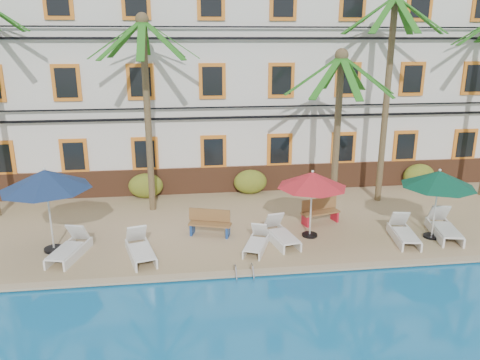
{
  "coord_description": "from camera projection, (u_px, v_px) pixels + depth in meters",
  "views": [
    {
      "loc": [
        -2.91,
        -13.32,
        6.97
      ],
      "look_at": [
        -0.81,
        3.0,
        2.0
      ],
      "focal_mm": 35.0,
      "sensor_mm": 36.0,
      "label": 1
    }
  ],
  "objects": [
    {
      "name": "ground",
      "position": [
        277.0,
        265.0,
        15.02
      ],
      "size": [
        100.0,
        100.0,
        0.0
      ],
      "primitive_type": "plane",
      "color": "#384C23",
      "rests_on": "ground"
    },
    {
      "name": "pool_deck",
      "position": [
        253.0,
        208.0,
        19.73
      ],
      "size": [
        30.0,
        12.0,
        0.25
      ],
      "primitive_type": "cube",
      "color": "tan",
      "rests_on": "ground"
    },
    {
      "name": "pool_coping",
      "position": [
        283.0,
        271.0,
        14.08
      ],
      "size": [
        30.0,
        0.35,
        0.06
      ],
      "primitive_type": "cube",
      "color": "tan",
      "rests_on": "pool_deck"
    },
    {
      "name": "hotel_building",
      "position": [
        238.0,
        73.0,
        22.94
      ],
      "size": [
        25.4,
        6.44,
        10.22
      ],
      "color": "silver",
      "rests_on": "pool_deck"
    },
    {
      "name": "palm_b",
      "position": [
        146.0,
        88.0,
        17.82
      ],
      "size": [
        4.15,
        4.15,
        7.67
      ],
      "color": "brown",
      "rests_on": "pool_deck"
    },
    {
      "name": "palm_c",
      "position": [
        338.0,
        110.0,
        17.48
      ],
      "size": [
        4.15,
        4.15,
        6.41
      ],
      "color": "brown",
      "rests_on": "pool_deck"
    },
    {
      "name": "palm_d",
      "position": [
        389.0,
        72.0,
        18.78
      ],
      "size": [
        4.15,
        4.15,
        8.56
      ],
      "color": "brown",
      "rests_on": "pool_deck"
    },
    {
      "name": "shrub_left",
      "position": [
        146.0,
        186.0,
        20.5
      ],
      "size": [
        1.5,
        0.9,
        1.1
      ],
      "primitive_type": "ellipsoid",
      "color": "#205C1A",
      "rests_on": "pool_deck"
    },
    {
      "name": "shrub_mid",
      "position": [
        250.0,
        182.0,
        21.06
      ],
      "size": [
        1.5,
        0.9,
        1.1
      ],
      "primitive_type": "ellipsoid",
      "color": "#205C1A",
      "rests_on": "pool_deck"
    },
    {
      "name": "shrub_right",
      "position": [
        419.0,
        175.0,
        22.05
      ],
      "size": [
        1.5,
        0.9,
        1.1
      ],
      "primitive_type": "ellipsoid",
      "color": "#205C1A",
      "rests_on": "pool_deck"
    },
    {
      "name": "umbrella_blue",
      "position": [
        45.0,
        180.0,
        14.8
      ],
      "size": [
        2.86,
        2.86,
        2.86
      ],
      "color": "black",
      "rests_on": "pool_deck"
    },
    {
      "name": "umbrella_red",
      "position": [
        312.0,
        180.0,
        16.04
      ],
      "size": [
        2.44,
        2.44,
        2.44
      ],
      "color": "black",
      "rests_on": "pool_deck"
    },
    {
      "name": "umbrella_green",
      "position": [
        439.0,
        179.0,
        15.91
      ],
      "size": [
        2.52,
        2.52,
        2.52
      ],
      "color": "black",
      "rests_on": "pool_deck"
    },
    {
      "name": "lounger_a",
      "position": [
        70.0,
        248.0,
        14.98
      ],
      "size": [
        1.18,
        2.06,
        0.92
      ],
      "color": "silver",
      "rests_on": "pool_deck"
    },
    {
      "name": "lounger_b",
      "position": [
        140.0,
        249.0,
        14.92
      ],
      "size": [
        1.16,
        2.05,
        0.92
      ],
      "color": "silver",
      "rests_on": "pool_deck"
    },
    {
      "name": "lounger_c",
      "position": [
        256.0,
        242.0,
        15.52
      ],
      "size": [
        1.14,
        1.74,
        0.77
      ],
      "color": "silver",
      "rests_on": "pool_deck"
    },
    {
      "name": "lounger_d",
      "position": [
        281.0,
        234.0,
        16.08
      ],
      "size": [
        1.05,
        2.0,
        0.9
      ],
      "color": "silver",
      "rests_on": "pool_deck"
    },
    {
      "name": "lounger_e",
      "position": [
        404.0,
        233.0,
        16.2
      ],
      "size": [
        0.96,
        1.97,
        0.89
      ],
      "color": "silver",
      "rests_on": "pool_deck"
    },
    {
      "name": "lounger_f",
      "position": [
        444.0,
        227.0,
        16.58
      ],
      "size": [
        1.14,
        2.16,
        0.97
      ],
      "color": "silver",
      "rests_on": "pool_deck"
    },
    {
      "name": "bench_left",
      "position": [
        210.0,
        222.0,
        16.64
      ],
      "size": [
        1.57,
        0.91,
        0.93
      ],
      "color": "olive",
      "rests_on": "pool_deck"
    },
    {
      "name": "bench_right",
      "position": [
        319.0,
        211.0,
        17.74
      ],
      "size": [
        1.57,
        0.86,
        0.93
      ],
      "color": "olive",
      "rests_on": "pool_deck"
    },
    {
      "name": "pool_ladder",
      "position": [
        244.0,
        276.0,
        13.84
      ],
      "size": [
        0.54,
        0.74,
        0.74
      ],
      "color": "silver",
      "rests_on": "ground"
    }
  ]
}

